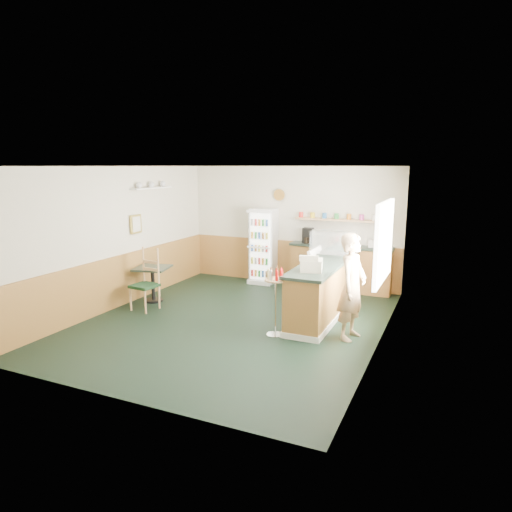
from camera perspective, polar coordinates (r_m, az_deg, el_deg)
The scene contains 13 objects.
ground at distance 8.16m, azimuth -2.76°, elevation -8.17°, with size 6.00×6.00×0.00m, color black.
room_envelope at distance 8.53m, azimuth -2.00°, elevation 3.25°, with size 5.04×6.02×2.72m.
service_counter at distance 8.52m, azimuth 8.68°, elevation -4.19°, with size 0.68×3.01×1.01m.
back_counter at distance 10.17m, azimuth 10.41°, elevation -1.22°, with size 2.24×0.42×1.69m.
drinks_fridge at distance 10.60m, azimuth 0.89°, elevation 1.24°, with size 0.57×0.51×1.74m.
display_case at distance 8.81m, azimuth 9.67°, elevation 1.53°, with size 0.84×0.44×0.48m.
cash_register at distance 7.51m, azimuth 6.95°, elevation -1.15°, with size 0.34×0.36×0.20m, color beige.
shopkeeper at distance 7.30m, azimuth 11.91°, elevation -3.81°, with size 0.56×0.41×1.69m, color tan.
condiment_stand at distance 7.30m, azimuth 2.40°, elevation -4.57°, with size 0.35×0.35×1.10m.
newspaper_rack at distance 8.86m, azimuth 7.04°, elevation -2.09°, with size 0.09×0.45×0.90m.
cafe_table at distance 9.42m, azimuth -12.79°, elevation -2.60°, with size 0.78×0.78×0.71m.
cafe_chair at distance 8.96m, azimuth -13.45°, elevation -2.61°, with size 0.48×0.48×1.18m.
dog_doorstop at distance 8.73m, azimuth 5.13°, elevation -6.08°, with size 0.21×0.27×0.25m.
Camera 1 is at (3.48, -6.86, 2.71)m, focal length 32.00 mm.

